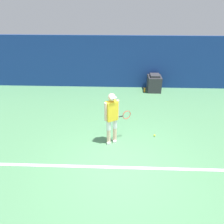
# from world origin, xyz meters

# --- Properties ---
(ground_plane) EXTENTS (24.00, 24.00, 0.00)m
(ground_plane) POSITION_xyz_m (0.00, 0.00, 0.00)
(ground_plane) COLOR #518C5B
(back_wall) EXTENTS (24.00, 0.10, 2.56)m
(back_wall) POSITION_xyz_m (0.00, 6.00, 1.28)
(back_wall) COLOR navy
(back_wall) RESTS_ON ground_plane
(court_baseline) EXTENTS (21.60, 0.10, 0.01)m
(court_baseline) POSITION_xyz_m (0.00, -0.10, 0.01)
(court_baseline) COLOR white
(court_baseline) RESTS_ON ground_plane
(tennis_player) EXTENTS (0.81, 0.53, 1.70)m
(tennis_player) POSITION_xyz_m (-0.25, 1.09, 0.95)
(tennis_player) COLOR beige
(tennis_player) RESTS_ON ground_plane
(tennis_ball) EXTENTS (0.07, 0.07, 0.07)m
(tennis_ball) POSITION_xyz_m (1.16, 1.48, 0.03)
(tennis_ball) COLOR #D1E533
(tennis_ball) RESTS_ON ground_plane
(covered_chair) EXTENTS (0.64, 0.75, 0.85)m
(covered_chair) POSITION_xyz_m (1.64, 5.52, 0.40)
(covered_chair) COLOR #333338
(covered_chair) RESTS_ON ground_plane
(water_bottle) EXTENTS (0.08, 0.08, 0.24)m
(water_bottle) POSITION_xyz_m (1.18, 5.35, 0.11)
(water_bottle) COLOR orange
(water_bottle) RESTS_ON ground_plane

